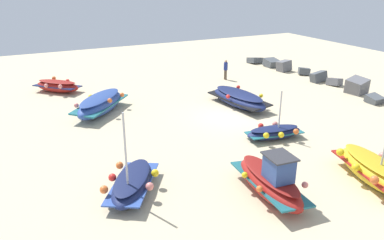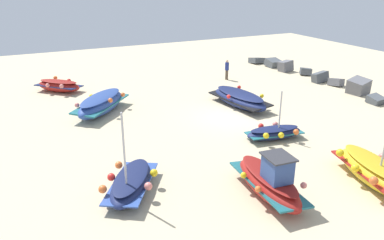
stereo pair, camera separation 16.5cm
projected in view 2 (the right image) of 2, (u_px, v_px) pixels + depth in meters
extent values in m
plane|color=beige|center=(231.00, 117.00, 22.99)|extent=(52.16, 52.16, 0.00)
ellipsoid|color=navy|center=(274.00, 133.00, 19.88)|extent=(1.59, 3.21, 0.64)
cube|color=#1E6670|center=(274.00, 133.00, 19.87)|extent=(1.60, 3.09, 0.10)
ellipsoid|color=#151E45|center=(275.00, 129.00, 19.79)|extent=(1.38, 2.82, 0.14)
cylinder|color=#B7B7BC|center=(280.00, 110.00, 19.48)|extent=(0.08, 0.08, 1.99)
sphere|color=orange|center=(296.00, 132.00, 19.42)|extent=(0.30, 0.30, 0.30)
sphere|color=#EA7F75|center=(275.00, 124.00, 20.55)|extent=(0.30, 0.30, 0.30)
sphere|color=yellow|center=(281.00, 135.00, 19.20)|extent=(0.30, 0.30, 0.30)
sphere|color=red|center=(261.00, 126.00, 20.30)|extent=(0.30, 0.30, 0.30)
sphere|color=yellow|center=(266.00, 136.00, 18.93)|extent=(0.30, 0.30, 0.30)
ellipsoid|color=#2D4C9E|center=(101.00, 104.00, 23.49)|extent=(4.57, 4.36, 1.16)
cube|color=#1E6670|center=(101.00, 104.00, 23.47)|extent=(4.44, 4.25, 0.16)
ellipsoid|color=navy|center=(101.00, 97.00, 23.33)|extent=(4.00, 3.81, 0.24)
sphere|color=#EA7F75|center=(77.00, 105.00, 22.52)|extent=(0.29, 0.29, 0.29)
sphere|color=orange|center=(110.00, 100.00, 22.71)|extent=(0.29, 0.29, 0.29)
sphere|color=yellow|center=(91.00, 96.00, 23.98)|extent=(0.29, 0.29, 0.29)
sphere|color=orange|center=(123.00, 95.00, 24.24)|extent=(0.29, 0.29, 0.29)
ellipsoid|color=maroon|center=(268.00, 184.00, 14.73)|extent=(4.15, 1.79, 1.06)
cube|color=#1E6670|center=(268.00, 183.00, 14.71)|extent=(3.99, 1.76, 0.19)
ellipsoid|color=maroon|center=(269.00, 175.00, 14.59)|extent=(3.65, 1.52, 0.25)
cube|color=#2D4784|center=(277.00, 169.00, 13.93)|extent=(1.05, 0.93, 0.93)
cube|color=#333338|center=(279.00, 157.00, 13.75)|extent=(1.22, 1.08, 0.06)
sphere|color=red|center=(270.00, 162.00, 15.88)|extent=(0.25, 0.25, 0.25)
sphere|color=yellow|center=(244.00, 175.00, 14.88)|extent=(0.25, 0.25, 0.25)
sphere|color=orange|center=(286.00, 172.00, 14.86)|extent=(0.25, 0.25, 0.25)
sphere|color=orange|center=(258.00, 189.00, 13.88)|extent=(0.25, 0.25, 0.25)
sphere|color=#EA7F75|center=(304.00, 185.00, 13.86)|extent=(0.25, 0.25, 0.25)
ellipsoid|color=maroon|center=(59.00, 86.00, 27.79)|extent=(3.49, 3.45, 0.93)
cube|color=navy|center=(59.00, 86.00, 27.78)|extent=(3.39, 3.35, 0.17)
ellipsoid|color=maroon|center=(58.00, 81.00, 27.67)|extent=(3.04, 3.00, 0.22)
sphere|color=orange|center=(55.00, 78.00, 28.68)|extent=(0.30, 0.30, 0.30)
sphere|color=#EA7F75|center=(48.00, 85.00, 27.09)|extent=(0.30, 0.30, 0.30)
sphere|color=red|center=(69.00, 81.00, 28.32)|extent=(0.30, 0.30, 0.30)
sphere|color=#EA7F75|center=(62.00, 86.00, 26.68)|extent=(0.30, 0.30, 0.30)
ellipsoid|color=navy|center=(131.00, 183.00, 14.99)|extent=(3.70, 3.08, 0.77)
cube|color=#2D4C9E|center=(131.00, 183.00, 14.98)|extent=(3.60, 3.03, 0.11)
ellipsoid|color=#151E45|center=(131.00, 177.00, 14.88)|extent=(3.25, 2.69, 0.16)
cylinder|color=#B7B7BC|center=(124.00, 149.00, 13.78)|extent=(0.08, 0.08, 2.87)
sphere|color=orange|center=(103.00, 189.00, 14.08)|extent=(0.32, 0.32, 0.32)
sphere|color=#EA7F75|center=(148.00, 186.00, 14.36)|extent=(0.32, 0.32, 0.32)
sphere|color=red|center=(111.00, 177.00, 15.00)|extent=(0.32, 0.32, 0.32)
sphere|color=yellow|center=(154.00, 173.00, 15.26)|extent=(0.32, 0.32, 0.32)
sphere|color=orange|center=(119.00, 165.00, 15.91)|extent=(0.32, 0.32, 0.32)
ellipsoid|color=navy|center=(239.00, 99.00, 24.72)|extent=(5.02, 2.24, 1.01)
cube|color=black|center=(239.00, 99.00, 24.71)|extent=(4.83, 2.23, 0.17)
ellipsoid|color=#151E45|center=(240.00, 94.00, 24.58)|extent=(4.41, 1.93, 0.23)
sphere|color=red|center=(239.00, 87.00, 25.92)|extent=(0.26, 0.26, 0.26)
sphere|color=red|center=(229.00, 97.00, 24.14)|extent=(0.26, 0.26, 0.26)
sphere|color=yellow|center=(262.00, 96.00, 24.16)|extent=(0.26, 0.26, 0.26)
ellipsoid|color=gold|center=(372.00, 172.00, 15.63)|extent=(4.30, 2.37, 1.03)
cube|color=maroon|center=(373.00, 171.00, 15.61)|extent=(4.15, 2.35, 0.12)
ellipsoid|color=gold|center=(374.00, 163.00, 15.48)|extent=(3.78, 2.06, 0.19)
sphere|color=orange|center=(374.00, 181.00, 14.31)|extent=(0.34, 0.34, 0.34)
sphere|color=yellow|center=(355.00, 168.00, 15.37)|extent=(0.34, 0.34, 0.34)
sphere|color=#EA7F75|center=(382.00, 157.00, 16.19)|extent=(0.34, 0.34, 0.34)
sphere|color=yellow|center=(340.00, 153.00, 16.37)|extent=(0.34, 0.34, 0.34)
cylinder|color=brown|center=(226.00, 75.00, 30.99)|extent=(0.14, 0.14, 0.81)
cylinder|color=brown|center=(227.00, 75.00, 30.86)|extent=(0.14, 0.14, 0.81)
cylinder|color=navy|center=(227.00, 66.00, 30.67)|extent=(0.32, 0.32, 0.61)
sphere|color=tan|center=(227.00, 61.00, 30.52)|extent=(0.22, 0.22, 0.22)
cube|color=#4C5156|center=(257.00, 60.00, 36.74)|extent=(1.25, 1.39, 0.79)
cube|color=#4C5156|center=(274.00, 63.00, 35.25)|extent=(1.37, 1.27, 0.88)
cube|color=slate|center=(286.00, 66.00, 33.57)|extent=(1.08, 1.36, 1.08)
cube|color=#4C5156|center=(306.00, 71.00, 32.54)|extent=(1.43, 1.43, 0.77)
cube|color=#4C5156|center=(320.00, 77.00, 30.24)|extent=(0.80, 1.43, 1.03)
cube|color=slate|center=(336.00, 82.00, 29.34)|extent=(1.21, 1.12, 0.78)
cube|color=slate|center=(358.00, 87.00, 27.19)|extent=(1.54, 1.58, 1.38)
cube|color=#4C5156|center=(376.00, 100.00, 25.26)|extent=(1.05, 0.95, 0.73)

